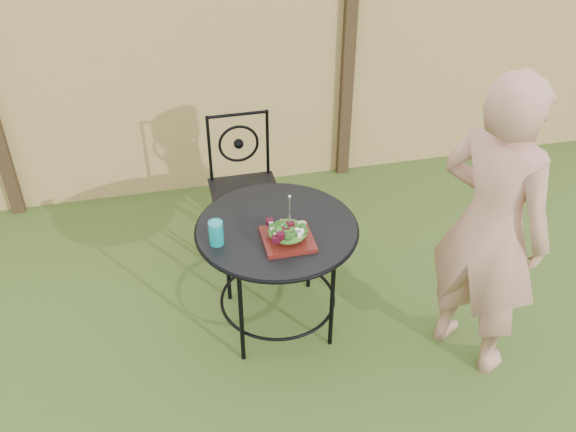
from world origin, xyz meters
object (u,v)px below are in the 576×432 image
object	(u,v)px
patio_table	(277,246)
salad_plate	(288,239)
diner	(490,229)
patio_chair	(244,183)

from	to	relation	value
patio_table	salad_plate	xyz separation A→B (m)	(0.03, -0.14, 0.15)
patio_table	diner	distance (m)	1.17
patio_chair	diner	xyz separation A→B (m)	(1.08, -1.30, 0.37)
diner	salad_plate	distance (m)	1.06
salad_plate	patio_table	bearing A→B (deg)	102.39
salad_plate	patio_chair	bearing A→B (deg)	94.98
patio_chair	diner	bearing A→B (deg)	-50.19
patio_table	salad_plate	bearing A→B (deg)	-77.61
patio_chair	salad_plate	distance (m)	1.00
patio_chair	salad_plate	xyz separation A→B (m)	(0.08, -0.97, 0.23)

